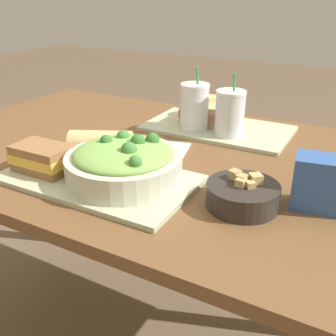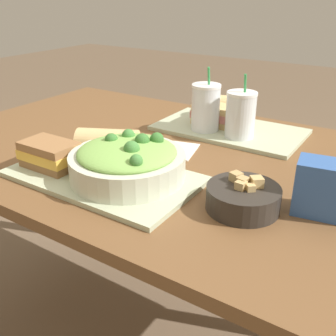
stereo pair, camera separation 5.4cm
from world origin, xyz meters
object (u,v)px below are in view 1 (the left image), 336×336
chip_bag (321,183)px  baguette_far (211,106)px  baguette_near (102,145)px  napkin_folded (156,149)px  salad_bowl (124,162)px  drink_cup_red (230,115)px  drink_cup_dark (195,108)px  soup_bowl (243,194)px  sandwich_far (202,113)px  sandwich_near (43,158)px

chip_bag → baguette_far: bearing=125.3°
baguette_near → napkin_folded: baguette_near is taller
salad_bowl → drink_cup_red: bearing=74.8°
drink_cup_dark → soup_bowl: bearing=-52.3°
salad_bowl → baguette_far: salad_bowl is taller
salad_bowl → drink_cup_red: size_ratio=1.44×
sandwich_far → napkin_folded: 0.25m
sandwich_far → drink_cup_red: (0.12, -0.06, 0.03)m
sandwich_far → chip_bag: bearing=-38.8°
sandwich_near → napkin_folded: (0.16, 0.27, -0.04)m
soup_bowl → chip_bag: bearing=26.4°
baguette_near → drink_cup_red: bearing=-59.6°
soup_bowl → sandwich_far: bearing=123.6°
baguette_near → napkin_folded: bearing=-50.9°
drink_cup_red → napkin_folded: size_ratio=0.91×
soup_bowl → drink_cup_red: bearing=114.7°
sandwich_near → sandwich_far: size_ratio=1.08×
salad_bowl → drink_cup_dark: 0.40m
salad_bowl → baguette_near: (-0.11, 0.07, -0.00)m
sandwich_near → baguette_far: 0.62m
baguette_near → sandwich_far: bearing=-40.4°
drink_cup_red → chip_bag: (0.31, -0.30, -0.02)m
sandwich_near → baguette_near: (0.09, 0.12, 0.01)m
chip_bag → drink_cup_red: bearing=127.1°
sandwich_far → napkin_folded: bearing=-96.0°
drink_cup_dark → chip_bag: 0.52m
baguette_near → sandwich_far: baguette_near is taller
salad_bowl → sandwich_near: (-0.20, -0.06, -0.01)m
drink_cup_dark → chip_bag: drink_cup_dark is taller
soup_bowl → baguette_near: size_ratio=0.86×
baguette_far → napkin_folded: bearing=161.4°
sandwich_far → chip_bag: size_ratio=1.10×
drink_cup_dark → napkin_folded: drink_cup_dark is taller
salad_bowl → napkin_folded: size_ratio=1.31×
sandwich_near → drink_cup_dark: size_ratio=0.73×
soup_bowl → chip_bag: size_ratio=1.26×
soup_bowl → drink_cup_dark: (-0.28, 0.37, 0.05)m
sandwich_far → drink_cup_red: bearing=-27.1°
soup_bowl → baguette_far: size_ratio=1.10×
baguette_near → napkin_folded: size_ratio=0.86×
drink_cup_dark → napkin_folded: 0.20m
salad_bowl → chip_bag: size_ratio=2.23×
sandwich_near → drink_cup_red: size_ratio=0.76×
salad_bowl → chip_bag: (0.41, 0.10, 0.00)m
drink_cup_red → napkin_folded: drink_cup_red is taller
salad_bowl → chip_bag: salad_bowl is taller
sandwich_far → napkin_folded: size_ratio=0.65×
soup_bowl → baguette_far: bearing=119.5°
salad_bowl → baguette_far: bearing=91.3°
chip_bag → soup_bowl: bearing=-162.6°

